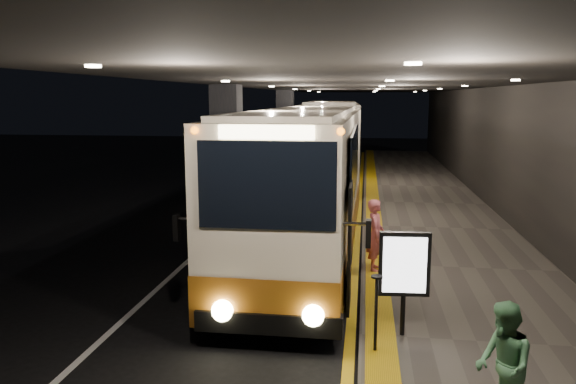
# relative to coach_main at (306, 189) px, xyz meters

# --- Properties ---
(ground) EXTENTS (90.00, 90.00, 0.00)m
(ground) POSITION_rel_coach_main_xyz_m (-1.07, -1.91, -1.75)
(ground) COLOR black
(lane_line_white) EXTENTS (0.12, 50.00, 0.01)m
(lane_line_white) POSITION_rel_coach_main_xyz_m (-2.87, 3.09, -1.74)
(lane_line_white) COLOR silver
(lane_line_white) RESTS_ON ground
(kerb_stripe_yellow) EXTENTS (0.18, 50.00, 0.01)m
(kerb_stripe_yellow) POSITION_rel_coach_main_xyz_m (1.28, 3.09, -1.74)
(kerb_stripe_yellow) COLOR gold
(kerb_stripe_yellow) RESTS_ON ground
(sidewalk) EXTENTS (4.50, 50.00, 0.15)m
(sidewalk) POSITION_rel_coach_main_xyz_m (3.68, 3.09, -1.67)
(sidewalk) COLOR #514C44
(sidewalk) RESTS_ON ground
(tactile_strip) EXTENTS (0.50, 50.00, 0.01)m
(tactile_strip) POSITION_rel_coach_main_xyz_m (1.78, 3.09, -1.59)
(tactile_strip) COLOR gold
(tactile_strip) RESTS_ON sidewalk
(terminal_wall) EXTENTS (0.10, 50.00, 6.00)m
(terminal_wall) POSITION_rel_coach_main_xyz_m (5.93, 3.09, 1.25)
(terminal_wall) COLOR black
(terminal_wall) RESTS_ON ground
(support_columns) EXTENTS (0.80, 24.80, 4.40)m
(support_columns) POSITION_rel_coach_main_xyz_m (-2.57, 2.09, 0.45)
(support_columns) COLOR black
(support_columns) RESTS_ON ground
(canopy) EXTENTS (9.00, 50.00, 0.40)m
(canopy) POSITION_rel_coach_main_xyz_m (1.43, 3.09, 2.85)
(canopy) COLOR black
(canopy) RESTS_ON support_columns
(coach_main) EXTENTS (2.57, 11.74, 3.64)m
(coach_main) POSITION_rel_coach_main_xyz_m (0.00, 0.00, 0.00)
(coach_main) COLOR beige
(coach_main) RESTS_ON ground
(coach_second) EXTENTS (2.82, 11.94, 3.73)m
(coach_second) POSITION_rel_coach_main_xyz_m (-0.16, 13.81, 0.04)
(coach_second) COLOR beige
(coach_second) RESTS_ON ground
(passenger_boarding) EXTENTS (0.41, 0.61, 1.63)m
(passenger_boarding) POSITION_rel_coach_main_xyz_m (1.73, -1.46, -0.78)
(passenger_boarding) COLOR #CE6066
(passenger_boarding) RESTS_ON sidewalk
(passenger_waiting_green) EXTENTS (0.54, 0.79, 1.53)m
(passenger_waiting_green) POSITION_rel_coach_main_xyz_m (3.13, -7.47, -0.83)
(passenger_waiting_green) COLOR #498357
(passenger_waiting_green) RESTS_ON sidewalk
(info_sign) EXTENTS (0.83, 0.17, 1.75)m
(info_sign) POSITION_rel_coach_main_xyz_m (2.13, -4.99, -0.42)
(info_sign) COLOR black
(info_sign) RESTS_ON sidewalk
(stanchion_post) EXTENTS (0.05, 0.05, 1.20)m
(stanchion_post) POSITION_rel_coach_main_xyz_m (1.68, -5.66, -1.00)
(stanchion_post) COLOR black
(stanchion_post) RESTS_ON sidewalk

